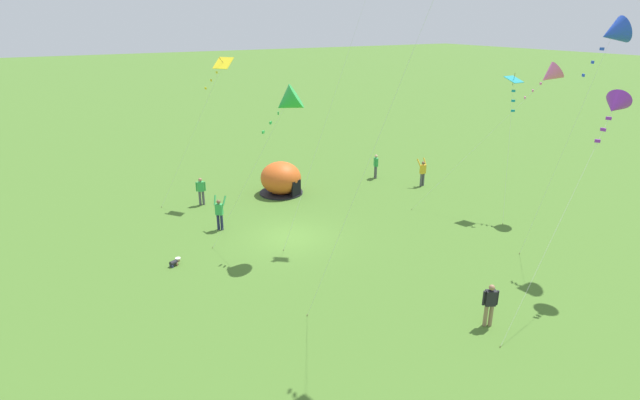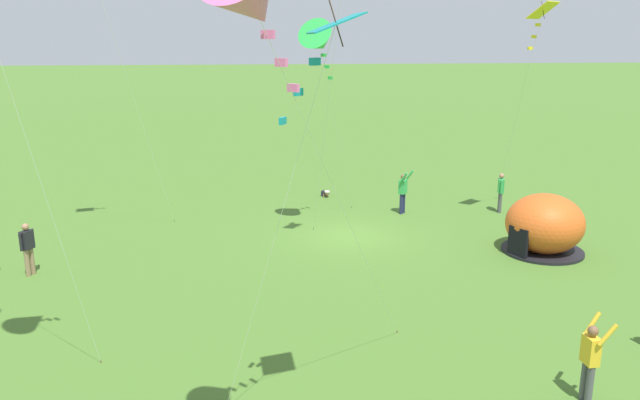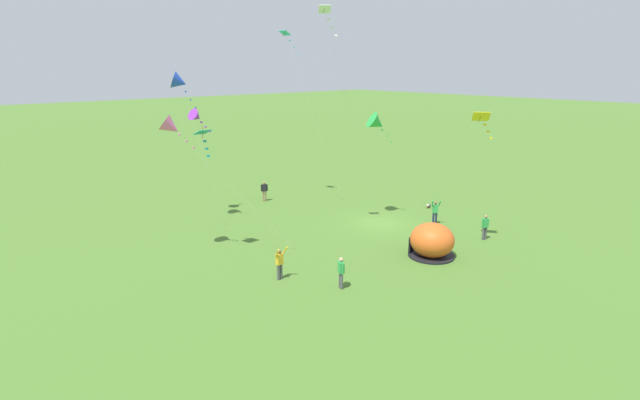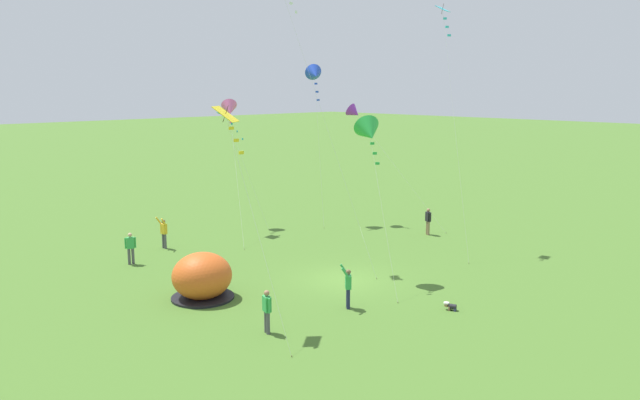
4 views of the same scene
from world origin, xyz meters
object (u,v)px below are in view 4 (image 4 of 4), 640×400
at_px(popup_tent, 202,277).
at_px(kite_cyan, 444,20).
at_px(kite_yellow, 228,121).
at_px(person_far_back, 428,220).
at_px(person_center_field, 267,309).
at_px(kite_green, 369,132).
at_px(person_watching_sky, 131,247).
at_px(person_arms_raised, 348,286).
at_px(person_strolling, 164,232).
at_px(kite_teal, 228,120).
at_px(kite_blue, 315,74).
at_px(kite_purple, 354,112).
at_px(kite_pink, 230,109).
at_px(toddler_crawling, 450,306).

distance_m(popup_tent, kite_cyan, 19.96).
bearing_deg(kite_yellow, person_far_back, 11.26).
xyz_separation_m(person_center_field, kite_green, (8.08, 2.03, 6.26)).
height_order(person_far_back, kite_yellow, kite_yellow).
distance_m(person_watching_sky, kite_yellow, 12.79).
distance_m(kite_yellow, kite_cyan, 17.39).
distance_m(popup_tent, kite_green, 10.30).
bearing_deg(person_center_field, person_arms_raised, -3.73).
height_order(person_strolling, person_center_field, person_strolling).
bearing_deg(kite_teal, popup_tent, -131.52).
bearing_deg(kite_blue, kite_green, -122.68).
bearing_deg(kite_purple, kite_teal, 154.96).
distance_m(person_far_back, kite_cyan, 12.37).
distance_m(kite_pink, kite_purple, 8.47).
distance_m(kite_teal, kite_purple, 8.72).
height_order(person_strolling, person_arms_raised, same).
distance_m(person_far_back, kite_blue, 12.51).
xyz_separation_m(popup_tent, kite_purple, (16.84, 6.41, 6.63)).
relative_size(person_arms_raised, kite_cyan, 0.13).
xyz_separation_m(person_center_field, kite_yellow, (-0.26, 1.84, 7.12)).
height_order(kite_pink, kite_purple, kite_pink).
xyz_separation_m(person_far_back, kite_cyan, (-1.47, -1.74, 12.16)).
relative_size(person_strolling, person_arms_raised, 1.00).
distance_m(person_watching_sky, kite_blue, 17.37).
xyz_separation_m(person_arms_raised, kite_pink, (6.33, 16.92, 6.87)).
bearing_deg(kite_teal, kite_pink, 51.04).
relative_size(popup_tent, kite_pink, 0.33).
xyz_separation_m(person_far_back, kite_green, (-9.66, -3.40, 6.26)).
relative_size(popup_tent, person_far_back, 1.63).
distance_m(person_strolling, kite_cyan, 20.30).
bearing_deg(toddler_crawling, kite_yellow, 144.49).
bearing_deg(person_watching_sky, person_arms_raised, -74.90).
bearing_deg(person_center_field, kite_cyan, 12.77).
distance_m(toddler_crawling, kite_blue, 21.43).
height_order(person_center_field, kite_yellow, kite_yellow).
relative_size(person_watching_sky, kite_purple, 0.21).
bearing_deg(kite_cyan, kite_blue, 94.59).
bearing_deg(kite_cyan, person_center_field, -167.23).
bearing_deg(person_strolling, kite_cyan, -39.97).
distance_m(kite_yellow, kite_teal, 16.55).
height_order(person_arms_raised, kite_yellow, kite_yellow).
bearing_deg(kite_yellow, person_arms_raised, -25.25).
relative_size(person_center_field, kite_blue, 0.16).
bearing_deg(popup_tent, kite_yellow, -102.81).
relative_size(kite_yellow, kite_green, 1.08).
bearing_deg(kite_cyan, person_arms_raised, -161.79).
xyz_separation_m(person_watching_sky, kite_cyan, (15.47, -8.73, 12.16)).
height_order(kite_teal, kite_green, kite_green).
xyz_separation_m(person_center_field, person_arms_raised, (4.23, -0.28, 0.03)).
distance_m(kite_purple, kite_blue, 3.75).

